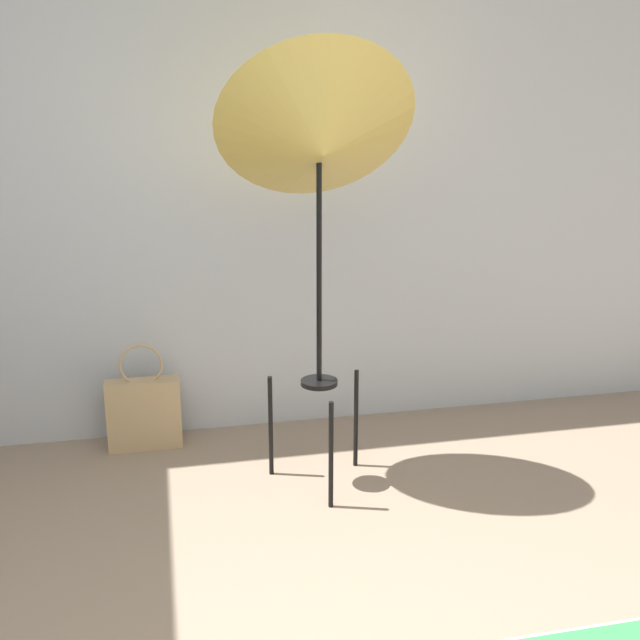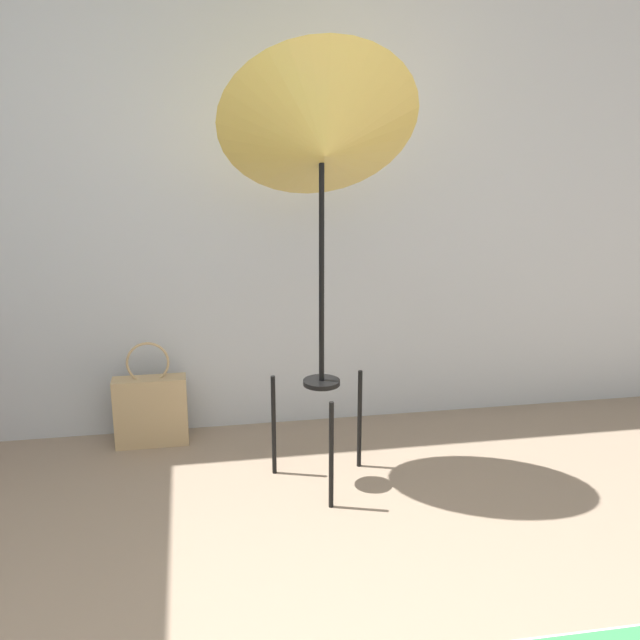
% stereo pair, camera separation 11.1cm
% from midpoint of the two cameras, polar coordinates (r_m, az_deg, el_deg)
% --- Properties ---
extents(wall_back, '(8.00, 0.05, 2.60)m').
position_cam_midpoint_polar(wall_back, '(3.61, -10.73, 11.22)').
color(wall_back, '#B7BCC1').
rests_on(wall_back, ground_plane).
extents(photo_umbrella, '(0.80, 0.66, 1.83)m').
position_cam_midpoint_polar(photo_umbrella, '(2.96, -1.18, 13.41)').
color(photo_umbrella, black).
rests_on(photo_umbrella, ground_plane).
extents(tote_bag, '(0.35, 0.11, 0.52)m').
position_cam_midpoint_polar(tote_bag, '(3.69, -14.11, -6.85)').
color(tote_bag, tan).
rests_on(tote_bag, ground_plane).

